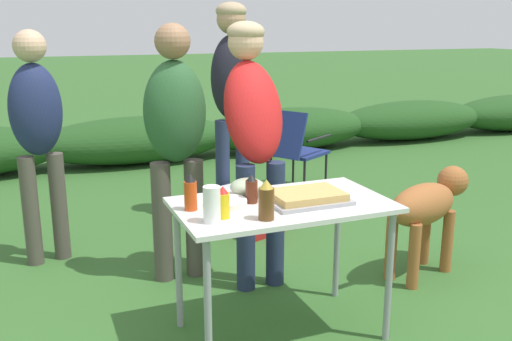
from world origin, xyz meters
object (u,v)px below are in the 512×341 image
plate_stack (226,203)px  standing_person_in_navy_coat (176,132)px  standing_person_in_olive_jacket (37,126)px  dog (427,206)px  mustard_bottle (223,203)px  hot_sauce_bottle (190,193)px  cooler_box (250,210)px  beer_bottle (266,201)px  standing_person_in_gray_fleece (232,86)px  camp_chair_green_behind_table (293,146)px  paper_cup_stack (212,204)px  food_tray (307,197)px  bbq_sauce_bottle (252,189)px  mixing_bowl (248,187)px  standing_person_in_dark_puffer (254,123)px  folding_table (282,217)px

plate_stack → standing_person_in_navy_coat: 0.87m
standing_person_in_olive_jacket → standing_person_in_navy_coat: size_ratio=0.98×
dog → mustard_bottle: bearing=-93.0°
standing_person_in_olive_jacket → hot_sauce_bottle: bearing=-78.5°
cooler_box → mustard_bottle: bearing=135.0°
plate_stack → cooler_box: 1.77m
dog → standing_person_in_olive_jacket: bearing=-136.0°
hot_sauce_bottle → beer_bottle: 0.40m
standing_person_in_gray_fleece → standing_person_in_olive_jacket: bearing=-179.7°
mustard_bottle → camp_chair_green_behind_table: mustard_bottle is taller
paper_cup_stack → dog: 1.75m
food_tray → standing_person_in_gray_fleece: 2.02m
food_tray → bbq_sauce_bottle: bearing=160.5°
beer_bottle → mustard_bottle: beer_bottle is taller
mixing_bowl → standing_person_in_dark_puffer: 0.61m
food_tray → mustard_bottle: size_ratio=2.63×
food_tray → standing_person_in_navy_coat: standing_person_in_navy_coat is taller
paper_cup_stack → standing_person_in_olive_jacket: (-0.70, 1.66, 0.14)m
paper_cup_stack → standing_person_in_gray_fleece: standing_person_in_gray_fleece is taller
beer_bottle → cooler_box: size_ratio=0.35×
folding_table → plate_stack: plate_stack is taller
plate_stack → mustard_bottle: mustard_bottle is taller
plate_stack → hot_sauce_bottle: hot_sauce_bottle is taller
dog → mixing_bowl: bearing=-102.5°
plate_stack → beer_bottle: 0.30m
plate_stack → dog: (1.49, 0.29, -0.29)m
bbq_sauce_bottle → cooler_box: bearing=69.0°
mustard_bottle → standing_person_in_navy_coat: bearing=88.2°
standing_person_in_gray_fleece → cooler_box: bearing=-102.0°
mixing_bowl → standing_person_in_dark_puffer: (0.23, 0.51, 0.25)m
folding_table → mustard_bottle: 0.41m
hot_sauce_bottle → cooler_box: size_ratio=0.33×
mixing_bowl → standing_person_in_gray_fleece: (0.53, 1.74, 0.35)m
hot_sauce_bottle → standing_person_in_gray_fleece: size_ratio=0.10×
paper_cup_stack → camp_chair_green_behind_table: bearing=57.5°
beer_bottle → dog: beer_bottle is taller
folding_table → standing_person_in_dark_puffer: (0.11, 0.69, 0.37)m
mustard_bottle → beer_bottle: bearing=-27.5°
food_tray → standing_person_in_dark_puffer: standing_person_in_dark_puffer is taller
beer_bottle → cooler_box: (0.61, 1.77, -0.66)m
paper_cup_stack → standing_person_in_olive_jacket: size_ratio=0.11×
folding_table → camp_chair_green_behind_table: camp_chair_green_behind_table is taller
mixing_bowl → standing_person_in_navy_coat: (-0.21, 0.72, 0.19)m
dog → standing_person_in_dark_puffer: bearing=-126.9°
camp_chair_green_behind_table → cooler_box: camp_chair_green_behind_table is taller
food_tray → standing_person_in_olive_jacket: standing_person_in_olive_jacket is taller
standing_person_in_dark_puffer → cooler_box: 1.27m
mixing_bowl → beer_bottle: 0.40m
plate_stack → standing_person_in_navy_coat: bearing=92.8°
hot_sauce_bottle → cooler_box: (0.90, 1.50, -0.66)m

